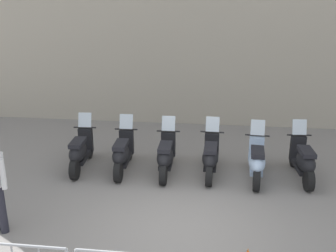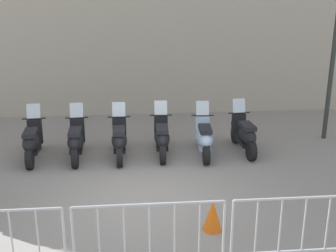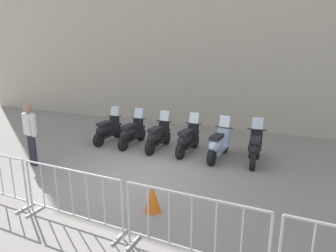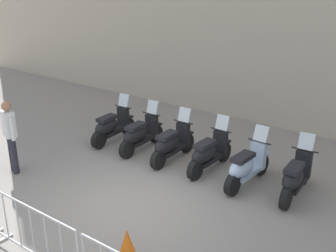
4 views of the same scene
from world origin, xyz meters
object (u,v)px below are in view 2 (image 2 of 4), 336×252
object	(u,v)px
motorcycle_1	(76,141)
motorcycle_3	(162,138)
barrier_segment_2	(150,238)
barrier_segment_3	(303,230)
traffic_cone	(213,215)
motorcycle_4	(204,138)
motorcycle_0	(32,142)
motorcycle_2	(119,140)
motorcycle_5	(245,135)

from	to	relation	value
motorcycle_1	motorcycle_3	world-z (taller)	same
barrier_segment_2	barrier_segment_3	xyz separation A→B (m)	(2.23, -0.21, 0.00)
motorcycle_1	traffic_cone	xyz separation A→B (m)	(2.30, -3.69, -0.18)
motorcycle_1	barrier_segment_3	world-z (taller)	motorcycle_1
motorcycle_1	barrier_segment_3	distance (m)	5.83
motorcycle_4	motorcycle_0	bearing A→B (deg)	173.44
motorcycle_2	barrier_segment_2	size ratio (longest dim) A/B	0.80
motorcycle_5	motorcycle_0	bearing A→B (deg)	175.29
motorcycle_5	traffic_cone	size ratio (longest dim) A/B	3.13
motorcycle_1	barrier_segment_2	size ratio (longest dim) A/B	0.80
motorcycle_5	motorcycle_3	bearing A→B (deg)	175.40
motorcycle_0	motorcycle_3	bearing A→B (deg)	-4.78
motorcycle_0	motorcycle_5	size ratio (longest dim) A/B	1.00
motorcycle_0	motorcycle_3	size ratio (longest dim) A/B	1.00
barrier_segment_3	traffic_cone	world-z (taller)	barrier_segment_3
motorcycle_0	traffic_cone	size ratio (longest dim) A/B	3.13
motorcycle_3	barrier_segment_3	xyz separation A→B (m)	(1.31, -4.62, 0.07)
motorcycle_0	barrier_segment_3	size ratio (longest dim) A/B	0.80
motorcycle_2	traffic_cone	xyz separation A→B (m)	(1.28, -3.57, -0.18)
motorcycle_1	motorcycle_5	bearing A→B (deg)	-4.37
motorcycle_5	traffic_cone	xyz separation A→B (m)	(-1.80, -3.38, -0.18)
motorcycle_2	motorcycle_5	bearing A→B (deg)	-3.65
motorcycle_3	barrier_segment_3	world-z (taller)	motorcycle_3
motorcycle_1	barrier_segment_3	size ratio (longest dim) A/B	0.80
motorcycle_4	barrier_segment_2	distance (m)	4.63
motorcycle_0	motorcycle_5	bearing A→B (deg)	-4.71
motorcycle_3	barrier_segment_2	size ratio (longest dim) A/B	0.80
motorcycle_4	barrier_segment_3	xyz separation A→B (m)	(0.30, -4.41, 0.07)
barrier_segment_2	barrier_segment_3	bearing A→B (deg)	-5.33
barrier_segment_2	traffic_cone	bearing A→B (deg)	36.45
motorcycle_3	barrier_segment_2	xyz separation A→B (m)	(-0.92, -4.41, 0.07)
motorcycle_0	traffic_cone	distance (m)	5.05
motorcycle_3	barrier_segment_2	bearing A→B (deg)	-101.83
barrier_segment_2	traffic_cone	xyz separation A→B (m)	(1.18, 0.87, -0.25)
motorcycle_0	traffic_cone	bearing A→B (deg)	-48.86
motorcycle_4	traffic_cone	distance (m)	3.42
motorcycle_1	traffic_cone	size ratio (longest dim) A/B	3.14
motorcycle_1	barrier_segment_2	world-z (taller)	motorcycle_1
motorcycle_1	motorcycle_4	distance (m)	3.07
motorcycle_2	motorcycle_0	bearing A→B (deg)	173.70
motorcycle_0	barrier_segment_3	bearing A→B (deg)	-48.16
motorcycle_0	barrier_segment_2	world-z (taller)	motorcycle_0
motorcycle_1	barrier_segment_3	xyz separation A→B (m)	(3.35, -4.77, 0.07)
traffic_cone	motorcycle_0	bearing A→B (deg)	131.14
motorcycle_0	barrier_segment_3	distance (m)	6.55
motorcycle_3	motorcycle_5	bearing A→B (deg)	-4.60
motorcycle_5	motorcycle_1	bearing A→B (deg)	175.63
traffic_cone	motorcycle_1	bearing A→B (deg)	121.93
motorcycle_5	motorcycle_2	bearing A→B (deg)	176.35
barrier_segment_3	traffic_cone	distance (m)	1.53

